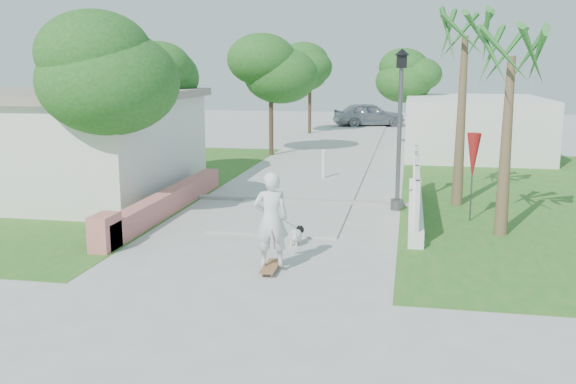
% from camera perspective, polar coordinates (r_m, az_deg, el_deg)
% --- Properties ---
extents(ground, '(90.00, 90.00, 0.00)m').
position_cam_1_polar(ground, '(13.38, -3.48, -6.15)').
color(ground, '#B7B7B2').
rests_on(ground, ground).
extents(path_strip, '(3.20, 36.00, 0.06)m').
position_cam_1_polar(path_strip, '(32.77, 5.15, 4.15)').
color(path_strip, '#B7B7B2').
rests_on(path_strip, ground).
extents(curb, '(6.50, 0.25, 0.10)m').
position_cam_1_polar(curb, '(19.06, 0.94, -0.76)').
color(curb, '#999993').
rests_on(curb, ground).
extents(grass_left, '(8.00, 20.00, 0.01)m').
position_cam_1_polar(grass_left, '(23.12, -15.52, 0.82)').
color(grass_left, '#286A21').
rests_on(grass_left, ground).
extents(grass_right, '(8.00, 20.00, 0.01)m').
position_cam_1_polar(grass_right, '(21.11, 21.00, -0.46)').
color(grass_right, '#286A21').
rests_on(grass_right, ground).
extents(pink_wall, '(0.45, 8.20, 0.80)m').
position_cam_1_polar(pink_wall, '(17.59, -11.10, -1.10)').
color(pink_wall, '#D2706B').
rests_on(pink_wall, ground).
extents(house_left, '(8.40, 7.40, 3.23)m').
position_cam_1_polar(house_left, '(21.64, -20.46, 4.22)').
color(house_left, silver).
rests_on(house_left, ground).
extents(lattice_fence, '(0.35, 7.00, 1.50)m').
position_cam_1_polar(lattice_fence, '(17.72, 11.29, -0.25)').
color(lattice_fence, white).
rests_on(lattice_fence, ground).
extents(building_right, '(6.00, 8.00, 2.60)m').
position_cam_1_polar(building_right, '(30.63, 16.10, 5.66)').
color(building_right, silver).
rests_on(building_right, ground).
extents(street_lamp, '(0.44, 0.44, 4.44)m').
position_cam_1_polar(street_lamp, '(17.95, 9.90, 6.01)').
color(street_lamp, '#59595E').
rests_on(street_lamp, ground).
extents(bollard, '(0.14, 0.14, 1.09)m').
position_cam_1_polar(bollard, '(22.83, 3.16, 2.56)').
color(bollard, white).
rests_on(bollard, ground).
extents(patio_umbrella, '(0.36, 0.36, 2.30)m').
position_cam_1_polar(patio_umbrella, '(17.11, 16.14, 3.01)').
color(patio_umbrella, '#59595E').
rests_on(patio_umbrella, ground).
extents(tree_left_near, '(3.60, 3.60, 5.28)m').
position_cam_1_polar(tree_left_near, '(17.17, -15.98, 10.20)').
color(tree_left_near, '#4C3826').
rests_on(tree_left_near, ground).
extents(tree_left_mid, '(3.20, 3.20, 4.85)m').
position_cam_1_polar(tree_left_mid, '(22.59, -11.93, 9.67)').
color(tree_left_mid, '#4C3826').
rests_on(tree_left_mid, ground).
extents(tree_path_left, '(3.40, 3.40, 5.23)m').
position_cam_1_polar(tree_path_left, '(29.02, -1.50, 10.80)').
color(tree_path_left, '#4C3826').
rests_on(tree_path_left, ground).
extents(tree_path_right, '(3.00, 3.00, 4.79)m').
position_cam_1_polar(tree_path_right, '(32.37, 11.02, 10.05)').
color(tree_path_right, '#4C3826').
rests_on(tree_path_right, ground).
extents(tree_path_far, '(3.20, 3.20, 5.17)m').
position_cam_1_polar(tree_path_far, '(38.82, 1.99, 10.86)').
color(tree_path_far, '#4C3826').
rests_on(tree_path_far, ground).
extents(palm_far, '(1.80, 1.80, 5.30)m').
position_cam_1_polar(palm_far, '(18.94, 15.44, 12.28)').
color(palm_far, brown).
rests_on(palm_far, ground).
extents(palm_near, '(1.80, 1.80, 4.70)m').
position_cam_1_polar(palm_near, '(15.74, 19.22, 10.46)').
color(palm_near, brown).
rests_on(palm_near, ground).
extents(skateboarder, '(0.78, 2.66, 1.98)m').
position_cam_1_polar(skateboarder, '(13.13, -1.06, -2.40)').
color(skateboarder, '#98633C').
rests_on(skateboarder, ground).
extents(dog, '(0.39, 0.61, 0.43)m').
position_cam_1_polar(dog, '(14.50, 0.76, -3.82)').
color(dog, silver).
rests_on(dog, ground).
extents(parked_car, '(5.09, 3.48, 1.61)m').
position_cam_1_polar(parked_car, '(43.79, 7.21, 6.86)').
color(parked_car, '#96979D').
rests_on(parked_car, ground).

